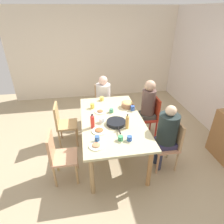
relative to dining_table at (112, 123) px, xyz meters
name	(u,v)px	position (x,y,z in m)	size (l,w,h in m)	color
ground_plane	(112,152)	(0.00, 0.00, -0.70)	(6.78, 6.78, 0.00)	tan
wall_left	(96,54)	(-2.89, 0.00, 0.60)	(0.12, 5.00, 2.60)	beige
dining_table	(112,123)	(0.00, 0.00, 0.00)	(1.92, 1.08, 0.77)	#C0B78A
chair_0	(59,154)	(0.48, -0.92, -0.18)	(0.40, 0.40, 0.90)	tan
chair_1	(63,122)	(-0.48, -0.92, -0.18)	(0.40, 0.40, 0.90)	tan
chair_2	(151,115)	(-0.48, 0.92, -0.18)	(0.40, 0.40, 0.90)	#B93224
person_2	(148,104)	(-0.48, 0.83, 0.07)	(0.30, 0.30, 1.29)	#41463E
chair_3	(170,142)	(0.48, 0.92, -0.18)	(0.40, 0.40, 0.90)	tan
person_3	(167,132)	(0.48, 0.83, 0.04)	(0.33, 0.33, 1.22)	#34374D
chair_4	(103,101)	(-1.34, 0.00, -0.18)	(0.40, 0.40, 0.90)	tan
person_4	(103,95)	(-1.25, 0.00, 0.02)	(0.34, 0.34, 1.16)	brown
plate_0	(99,130)	(0.33, -0.27, 0.09)	(0.24, 0.24, 0.04)	silver
plate_1	(96,146)	(0.70, -0.35, 0.09)	(0.22, 0.22, 0.04)	silver
plate_2	(100,111)	(-0.30, -0.18, 0.09)	(0.20, 0.20, 0.04)	silver
bowl_0	(128,104)	(-0.42, 0.39, 0.14)	(0.24, 0.24, 0.12)	#996748
serving_pan	(116,123)	(0.17, 0.05, 0.11)	(0.51, 0.33, 0.06)	black
cup_0	(130,138)	(0.65, 0.16, 0.12)	(0.12, 0.08, 0.08)	#355BA5
cup_1	(102,120)	(0.07, -0.19, 0.12)	(0.12, 0.08, 0.09)	white
cup_2	(92,106)	(-0.49, -0.31, 0.13)	(0.12, 0.08, 0.10)	#EEC54B
cup_3	(102,99)	(-0.81, -0.09, 0.11)	(0.13, 0.09, 0.07)	#E4C653
cup_4	(111,111)	(-0.26, 0.03, 0.11)	(0.12, 0.08, 0.07)	#4C8C6A
cup_5	(97,139)	(0.58, -0.32, 0.12)	(0.11, 0.08, 0.09)	#365A96
cup_6	(133,108)	(-0.27, 0.45, 0.12)	(0.11, 0.08, 0.10)	#3353A3
cup_7	(121,138)	(0.62, 0.03, 0.11)	(0.12, 0.08, 0.07)	#3E8F5B
bottle_0	(127,122)	(0.32, 0.20, 0.20)	(0.06, 0.06, 0.26)	tan
bottle_1	(92,121)	(0.21, -0.36, 0.20)	(0.07, 0.07, 0.25)	red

